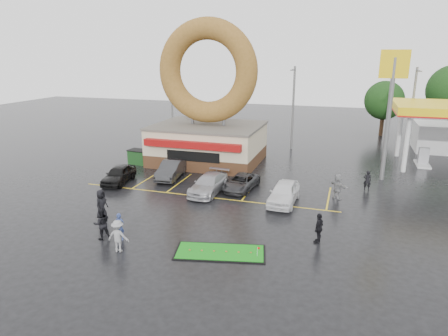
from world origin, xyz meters
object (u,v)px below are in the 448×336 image
(person_blue, at_px, (120,227))
(streetlight_right, at_px, (412,109))
(car_grey, at_px, (241,182))
(person_cameraman, at_px, (319,228))
(streetlight_left, at_px, (171,102))
(car_black, at_px, (119,175))
(shell_sign, at_px, (391,91))
(streetlight_mid, at_px, (293,106))
(car_white, at_px, (284,193))
(putting_green, at_px, (220,252))
(car_dgrey, at_px, (171,170))
(dumpster, at_px, (139,157))
(car_silver, at_px, (209,184))
(donut_shop, at_px, (208,117))

(person_blue, bearing_deg, streetlight_right, 45.65)
(streetlight_right, relative_size, car_grey, 2.13)
(person_cameraman, bearing_deg, streetlight_left, -122.20)
(person_cameraman, bearing_deg, car_black, -93.43)
(shell_sign, bearing_deg, streetlight_mid, 135.27)
(streetlight_right, relative_size, person_blue, 5.66)
(car_white, relative_size, person_blue, 2.83)
(streetlight_right, distance_m, car_black, 29.77)
(streetlight_mid, height_order, putting_green, streetlight_mid)
(car_black, xyz_separation_m, person_cameraman, (16.61, -6.05, 0.16))
(shell_sign, xyz_separation_m, car_dgrey, (-17.19, -5.04, -6.63))
(putting_green, bearing_deg, shell_sign, 61.27)
(dumpster, bearing_deg, person_blue, -58.12)
(car_dgrey, height_order, dumpster, car_dgrey)
(person_cameraman, distance_m, putting_green, 5.74)
(car_grey, bearing_deg, person_blue, -105.73)
(streetlight_right, relative_size, putting_green, 1.74)
(streetlight_mid, xyz_separation_m, person_blue, (-6.02, -25.62, -3.99))
(car_black, xyz_separation_m, dumpster, (-1.39, 5.79, -0.06))
(car_white, bearing_deg, dumpster, 159.49)
(car_silver, relative_size, person_blue, 3.03)
(car_grey, bearing_deg, car_black, -165.42)
(shell_sign, bearing_deg, dumpster, -175.41)
(car_black, height_order, car_dgrey, car_dgrey)
(car_dgrey, height_order, car_grey, car_dgrey)
(donut_shop, bearing_deg, car_black, -119.07)
(streetlight_left, xyz_separation_m, car_grey, (12.31, -14.07, -4.20))
(dumpster, bearing_deg, car_dgrey, -27.06)
(car_black, xyz_separation_m, car_silver, (7.89, -0.04, -0.02))
(streetlight_mid, relative_size, streetlight_right, 1.00)
(streetlight_left, xyz_separation_m, person_blue, (7.98, -24.62, -3.99))
(streetlight_left, relative_size, car_grey, 2.13)
(car_dgrey, height_order, car_white, car_white)
(streetlight_mid, bearing_deg, putting_green, -90.08)
(car_silver, height_order, person_cameraman, person_cameraman)
(shell_sign, height_order, putting_green, shell_sign)
(streetlight_mid, height_order, person_blue, streetlight_mid)
(car_dgrey, xyz_separation_m, car_silver, (4.33, -2.56, -0.05))
(person_blue, bearing_deg, car_black, 111.85)
(dumpster, bearing_deg, car_silver, -25.77)
(car_silver, bearing_deg, shell_sign, 33.74)
(putting_green, bearing_deg, person_cameraman, 30.30)
(car_dgrey, distance_m, car_silver, 5.04)
(donut_shop, xyz_separation_m, streetlight_left, (-7.00, 6.95, 0.32))
(person_blue, distance_m, dumpster, 16.54)
(donut_shop, relative_size, car_grey, 3.20)
(streetlight_mid, distance_m, car_silver, 17.45)
(streetlight_mid, relative_size, dumpster, 5.00)
(person_blue, xyz_separation_m, person_cameraman, (10.88, 3.08, 0.08))
(person_blue, bearing_deg, dumpster, 105.25)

